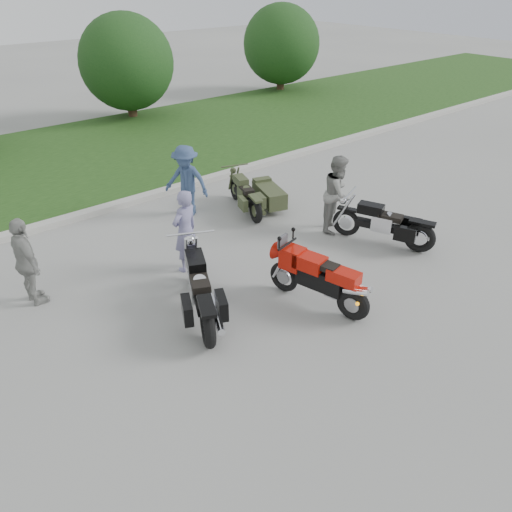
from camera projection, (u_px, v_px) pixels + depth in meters
ground at (284, 309)px, 9.05m from camera, size 80.00×80.00×0.00m
curb at (129, 201)px, 13.01m from camera, size 60.00×0.30×0.15m
grass_strip at (69, 160)px, 15.79m from camera, size 60.00×8.00×0.14m
tree_mid_right at (127, 62)px, 19.15m from camera, size 3.60×3.60×4.00m
tree_far_right at (281, 44)px, 23.54m from camera, size 3.60×3.60×4.00m
sportbike_red at (320, 278)px, 8.89m from camera, size 0.70×2.06×0.99m
cruiser_left at (201, 292)px, 8.65m from camera, size 1.24×2.35×0.98m
cruiser_right at (387, 226)px, 10.96m from camera, size 1.06×2.19×0.89m
cruiser_sidecar at (260, 196)px, 12.58m from camera, size 1.39×2.03×0.81m
person_stripe at (185, 231)px, 9.85m from camera, size 0.70×0.54×1.72m
person_grey at (338, 194)px, 11.40m from camera, size 1.09×1.01×1.78m
person_denim at (186, 181)px, 12.09m from camera, size 1.14×1.31×1.76m
person_back at (27, 262)px, 8.84m from camera, size 0.48×1.02×1.69m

